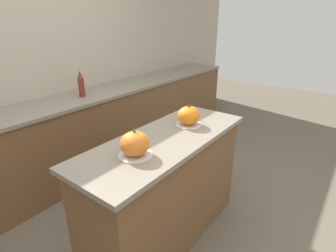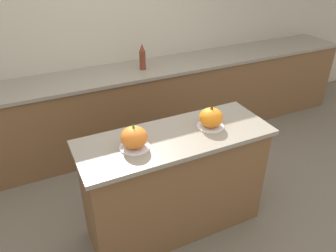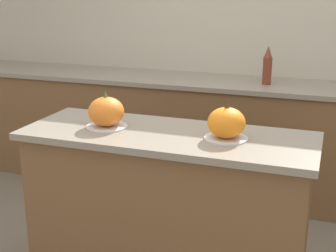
# 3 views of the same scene
# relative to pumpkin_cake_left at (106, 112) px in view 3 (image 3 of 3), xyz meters

# --- Properties ---
(wall_back) EXTENTS (8.00, 0.06, 2.50)m
(wall_back) POSITION_rel_pumpkin_cake_left_xyz_m (0.33, 1.74, 0.26)
(wall_back) COLOR #B2A893
(wall_back) RESTS_ON ground_plane
(kitchen_island) EXTENTS (1.47, 0.55, 0.91)m
(kitchen_island) POSITION_rel_pumpkin_cake_left_xyz_m (0.33, 0.01, -0.53)
(kitchen_island) COLOR brown
(kitchen_island) RESTS_ON ground_plane
(back_counter) EXTENTS (6.00, 0.60, 0.91)m
(back_counter) POSITION_rel_pumpkin_cake_left_xyz_m (0.33, 1.41, -0.53)
(back_counter) COLOR brown
(back_counter) RESTS_ON ground_plane
(pumpkin_cake_left) EXTENTS (0.21, 0.21, 0.19)m
(pumpkin_cake_left) POSITION_rel_pumpkin_cake_left_xyz_m (0.00, 0.00, 0.00)
(pumpkin_cake_left) COLOR silver
(pumpkin_cake_left) RESTS_ON kitchen_island
(pumpkin_cake_right) EXTENTS (0.21, 0.21, 0.19)m
(pumpkin_cake_right) POSITION_rel_pumpkin_cake_left_xyz_m (0.63, 0.02, -0.00)
(pumpkin_cake_right) COLOR silver
(pumpkin_cake_right) RESTS_ON kitchen_island
(bottle_tall) EXTENTS (0.07, 0.07, 0.28)m
(bottle_tall) POSITION_rel_pumpkin_cake_left_xyz_m (0.62, 1.38, 0.06)
(bottle_tall) COLOR maroon
(bottle_tall) RESTS_ON back_counter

